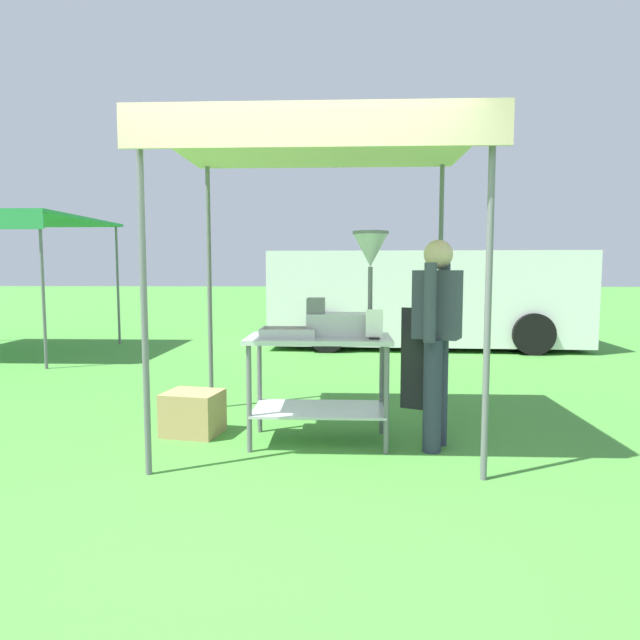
{
  "coord_description": "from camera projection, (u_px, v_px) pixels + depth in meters",
  "views": [
    {
      "loc": [
        0.41,
        -3.16,
        1.39
      ],
      "look_at": [
        0.21,
        1.41,
        0.97
      ],
      "focal_mm": 31.25,
      "sensor_mm": 36.0,
      "label": 1
    }
  ],
  "objects": [
    {
      "name": "supply_crate",
      "position": [
        193.0,
        413.0,
        4.68
      ],
      "size": [
        0.51,
        0.46,
        0.36
      ],
      "color": "tan",
      "rests_on": "ground"
    },
    {
      "name": "van_white",
      "position": [
        423.0,
        297.0,
        10.03
      ],
      "size": [
        5.47,
        2.27,
        1.69
      ],
      "color": "white",
      "rests_on": "ground"
    },
    {
      "name": "ground_plane",
      "position": [
        319.0,
        353.0,
        9.25
      ],
      "size": [
        70.0,
        70.0,
        0.0
      ],
      "primitive_type": "plane",
      "color": "#478E38"
    },
    {
      "name": "menu_sign",
      "position": [
        374.0,
        327.0,
        4.21
      ],
      "size": [
        0.13,
        0.05,
        0.23
      ],
      "color": "black",
      "rests_on": "donut_cart"
    },
    {
      "name": "donut_tray",
      "position": [
        289.0,
        334.0,
        4.36
      ],
      "size": [
        0.43,
        0.28,
        0.07
      ],
      "color": "#B7B7BC",
      "rests_on": "donut_cart"
    },
    {
      "name": "vendor",
      "position": [
        436.0,
        333.0,
        4.26
      ],
      "size": [
        0.46,
        0.52,
        1.61
      ],
      "color": "#2D3347",
      "rests_on": "ground"
    },
    {
      "name": "donut_cart",
      "position": [
        319.0,
        365.0,
        4.42
      ],
      "size": [
        1.13,
        0.62,
        0.86
      ],
      "color": "#B7B7BC",
      "rests_on": "ground"
    },
    {
      "name": "donut_fryer",
      "position": [
        351.0,
        294.0,
        4.41
      ],
      "size": [
        0.64,
        0.28,
        0.83
      ],
      "color": "#B7B7BC",
      "rests_on": "donut_cart"
    },
    {
      "name": "stall_canopy",
      "position": [
        319.0,
        151.0,
        4.37
      ],
      "size": [
        2.45,
        2.01,
        2.42
      ],
      "color": "slate",
      "rests_on": "ground"
    }
  ]
}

